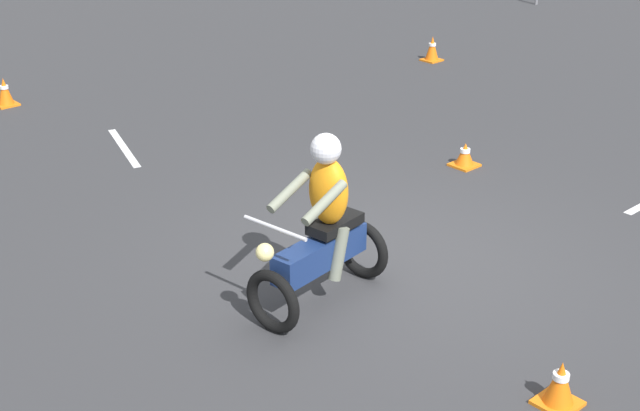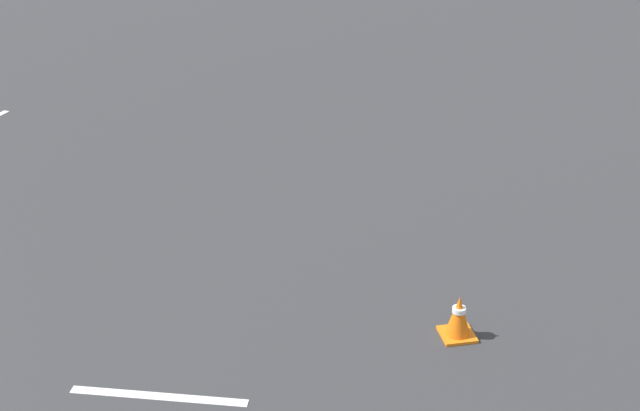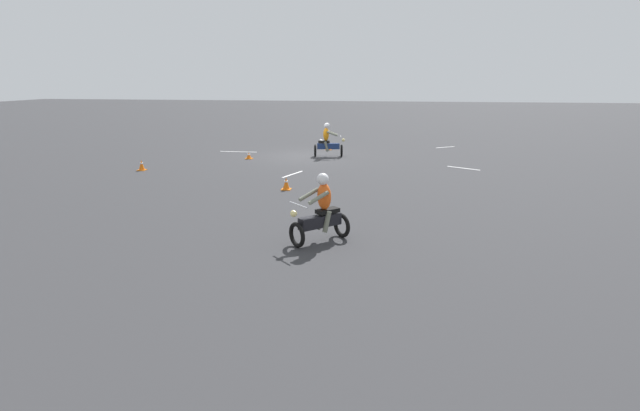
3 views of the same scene
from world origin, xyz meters
TOP-DOWN VIEW (x-y plane):
  - ground_plane at (0.00, 0.00)m, footprint 120.00×120.00m
  - motorcycle_rider_foreground at (-1.03, -0.04)m, footprint 1.55×0.83m
  - motorcycle_rider_background at (-2.77, 13.06)m, footprint 1.42×1.41m
  - traffic_cone_near_left at (6.17, 4.92)m, footprint 0.32×0.32m
  - traffic_cone_near_right at (-0.68, 7.62)m, footprint 0.32×0.32m
  - traffic_cone_mid_center at (-0.74, -2.45)m, footprint 0.32×0.32m
  - traffic_cone_mid_left at (2.61, 1.24)m, footprint 0.32×0.32m
  - lane_stripe_e at (3.85, -0.95)m, footprint 2.01×0.10m
  - lane_stripe_n at (-0.30, 4.78)m, footprint 0.58×1.52m
  - lane_stripe_nw at (-7.29, 2.25)m, footprint 1.33×0.89m
  - lane_stripe_sw at (-7.08, -4.48)m, footprint 1.10×0.83m
  - lane_stripe_se at (0.21, -6.49)m, footprint 0.60×1.21m

SIDE VIEW (x-z plane):
  - ground_plane at x=0.00m, z-range 0.00..0.00m
  - lane_stripe_e at x=3.85m, z-range 0.00..0.01m
  - lane_stripe_n at x=-0.30m, z-range 0.00..0.01m
  - lane_stripe_nw at x=-7.29m, z-range 0.00..0.01m
  - lane_stripe_sw at x=-7.08m, z-range 0.00..0.01m
  - lane_stripe_se at x=0.21m, z-range 0.00..0.01m
  - traffic_cone_mid_left at x=2.61m, z-range -0.01..0.31m
  - traffic_cone_mid_center at x=-0.74m, z-range -0.01..0.39m
  - traffic_cone_near_right at x=-0.68m, z-range -0.01..0.43m
  - traffic_cone_near_left at x=6.17m, z-range -0.01..0.44m
  - motorcycle_rider_foreground at x=-1.03m, z-range -0.10..1.56m
  - motorcycle_rider_background at x=-2.77m, z-range -0.10..1.56m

